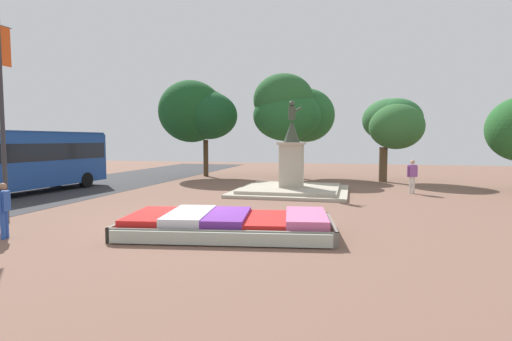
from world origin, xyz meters
name	(u,v)px	position (x,y,z in m)	size (l,w,h in m)	color
ground_plane	(198,223)	(0.00, 0.00, 0.00)	(70.93, 70.93, 0.00)	brown
flower_planter	(227,224)	(1.46, -1.31, 0.28)	(6.60, 3.87, 0.64)	#38281C
statue_monument	(291,179)	(1.89, 8.49, 0.73)	(5.89, 5.89, 4.85)	#B3A994
banner_pole	(2,110)	(-6.17, -1.65, 3.77)	(0.14, 1.08, 6.93)	#2D2D33
city_bus	(24,158)	(-11.45, 4.68, 1.87)	(3.01, 9.89, 3.25)	#1E4799
pedestrian_with_handbag	(412,174)	(8.08, 9.59, 1.03)	(0.54, 0.33, 1.76)	beige
pedestrian_near_planter	(4,207)	(-4.50, -3.35, 0.91)	(0.34, 0.54, 1.59)	#264CA5
park_tree_behind_statue	(199,113)	(-6.23, 15.77, 4.83)	(5.80, 5.68, 7.20)	#4C3823
park_tree_far_right	(394,122)	(7.65, 15.67, 3.99)	(3.94, 4.80, 5.58)	brown
park_tree_street_side	(292,111)	(0.69, 16.67, 4.90)	(5.76, 5.96, 7.54)	brown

